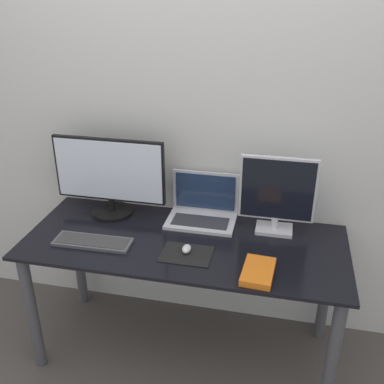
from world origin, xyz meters
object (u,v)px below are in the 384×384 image
mouse (187,249)px  book (258,272)px  monitor_right (277,194)px  keyboard (93,242)px  laptop (203,209)px  monitor_left (110,176)px

mouse → book: (0.36, -0.11, -0.01)m
monitor_right → keyboard: size_ratio=1.04×
monitor_right → mouse: 0.55m
laptop → book: (0.35, -0.47, -0.05)m
laptop → keyboard: (-0.50, -0.38, -0.05)m
monitor_right → mouse: (-0.41, -0.31, -0.20)m
monitor_right → laptop: monitor_right is taller
mouse → book: 0.38m
monitor_left → book: size_ratio=2.72×
laptop → keyboard: laptop is taller
book → mouse: bearing=163.7°
monitor_right → monitor_left: bearing=-180.0°
mouse → laptop: bearing=88.3°
keyboard → laptop: bearing=37.1°
monitor_left → book: monitor_left is taller
monitor_right → mouse: bearing=-142.9°
laptop → book: bearing=-53.0°
keyboard → monitor_right: bearing=20.1°
mouse → keyboard: bearing=-177.8°
laptop → book: laptop is taller
monitor_left → book: bearing=-25.5°
book → monitor_right: bearing=83.2°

